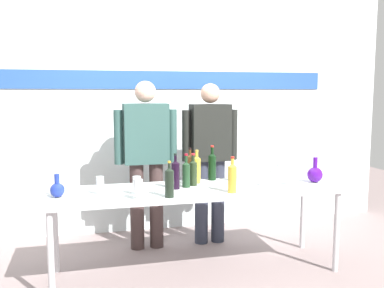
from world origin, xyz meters
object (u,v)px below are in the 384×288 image
Objects in this scene: wine_bottle_1 at (212,165)px; wine_glass_right_4 at (278,173)px; wine_bottle_6 at (197,168)px; wine_glass_right_0 at (290,170)px; wine_bottle_4 at (232,177)px; decanter_blue_left at (57,189)px; wine_bottle_2 at (194,172)px; decanter_blue_right at (315,174)px; wine_bottle_5 at (169,182)px; presenter_left at (146,153)px; wine_bottle_7 at (190,167)px; wine_glass_left_0 at (138,185)px; wine_glass_right_2 at (294,174)px; wine_glass_right_3 at (279,167)px; wine_glass_right_5 at (234,170)px; wine_bottle_3 at (175,174)px; wine_bottle_0 at (186,173)px; wine_glass_left_2 at (100,182)px; wine_glass_left_1 at (137,182)px; display_table at (196,194)px; wine_glass_right_1 at (273,175)px; presenter_right at (210,153)px.

wine_bottle_1 is 2.21× the size of wine_glass_right_4.
wine_bottle_6 is 0.91m from wine_glass_right_0.
wine_bottle_4 is 0.54m from wine_glass_right_4.
wine_glass_right_4 is (1.91, -0.01, 0.04)m from decanter_blue_left.
decanter_blue_right is at bearing -7.54° from wine_bottle_2.
decanter_blue_right is at bearing 9.07° from wine_bottle_5.
wine_bottle_5 is (0.04, -0.97, -0.09)m from presenter_left.
wine_bottle_7 is 0.79m from wine_glass_left_0.
wine_bottle_1 reaches higher than wine_glass_right_4.
wine_glass_right_2 and wine_glass_right_3 have the same top height.
wine_glass_right_5 is (0.18, 0.44, -0.02)m from wine_bottle_4.
wine_glass_right_4 is (1.04, 0.22, -0.03)m from wine_bottle_5.
wine_bottle_1 is 1.07× the size of wine_bottle_3.
wine_glass_right_3 is at bearing 37.12° from wine_bottle_4.
wine_glass_left_0 is (-0.55, -0.56, -0.03)m from wine_bottle_7.
wine_bottle_2 is 0.95× the size of wine_bottle_6.
wine_bottle_0 is 0.97m from wine_glass_right_2.
wine_bottle_0 is at bearing -133.26° from wine_bottle_6.
wine_bottle_6 is (0.05, 0.09, 0.01)m from wine_bottle_2.
presenter_left is at bearing 127.91° from wine_bottle_6.
decanter_blue_right is at bearing 16.56° from wine_glass_right_2.
wine_bottle_2 is 1.93× the size of wine_glass_left_2.
wine_bottle_5 is (-0.11, -0.28, -0.00)m from wine_bottle_3.
presenter_left is 11.30× the size of wine_glass_left_2.
wine_glass_right_3 is (0.91, -0.01, -0.04)m from wine_bottle_7.
decanter_blue_right is 1.56× the size of wine_glass_left_2.
wine_bottle_3 reaches higher than wine_glass_left_0.
wine_glass_left_1 reaches higher than wine_glass_right_3.
wine_glass_right_2 is (0.88, -0.12, 0.15)m from display_table.
wine_glass_left_2 is 1.57m from wine_glass_right_4.
wine_glass_right_5 is at bearing 126.41° from wine_glass_right_1.
wine_bottle_6 reaches higher than wine_glass_right_0.
wine_glass_right_4 is (0.42, -0.75, -0.10)m from presenter_right.
wine_bottle_7 is (0.35, -0.42, -0.08)m from presenter_left.
wine_glass_right_2 is (1.06, -0.13, -0.03)m from wine_bottle_3.
wine_bottle_4 is at bearing -8.82° from wine_glass_left_1.
wine_bottle_6 is 0.74m from wine_glass_right_4.
display_table is at bearing -106.04° from wine_bottle_6.
wine_glass_left_2 is (-1.95, -0.00, 0.03)m from decanter_blue_right.
wine_glass_right_2 is 0.94× the size of wine_glass_right_4.
display_table is 0.20m from wine_bottle_0.
presenter_right is 11.97× the size of wine_glass_right_3.
wine_bottle_5 reaches higher than wine_glass_left_0.
wine_bottle_7 is at bearing 60.79° from wine_bottle_5.
wine_bottle_6 is at bearing 158.94° from wine_glass_right_2.
wine_bottle_6 is at bearing 175.97° from wine_glass_right_0.
wine_glass_right_1 is at bearing -44.74° from wine_bottle_1.
wine_bottle_6 is 0.91m from wine_glass_left_2.
wine_glass_right_4 is at bearing -34.69° from presenter_left.
presenter_right is (0.67, 0.00, -0.02)m from presenter_left.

